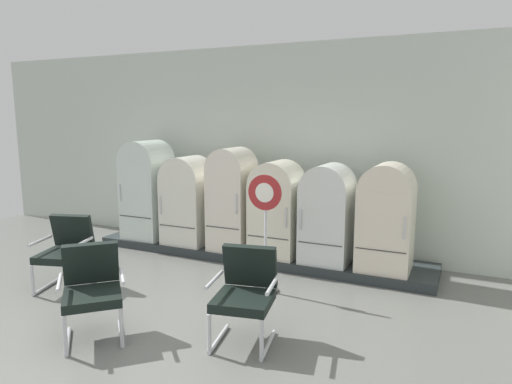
# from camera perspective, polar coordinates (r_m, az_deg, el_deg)

# --- Properties ---
(ground) EXTENTS (12.00, 10.00, 0.05)m
(ground) POSITION_cam_1_polar(r_m,az_deg,el_deg) (4.81, -16.39, -17.99)
(ground) COLOR slate
(back_wall) EXTENTS (11.76, 0.12, 3.24)m
(back_wall) POSITION_cam_1_polar(r_m,az_deg,el_deg) (7.42, 2.05, 5.44)
(back_wall) COLOR beige
(back_wall) RESTS_ON ground
(display_plinth) EXTENTS (5.28, 0.95, 0.13)m
(display_plinth) POSITION_cam_1_polar(r_m,az_deg,el_deg) (7.13, -0.05, -7.58)
(display_plinth) COLOR #272E30
(display_plinth) RESTS_ON ground
(refrigerator_0) EXTENTS (0.69, 0.70, 1.62)m
(refrigerator_0) POSITION_cam_1_polar(r_m,az_deg,el_deg) (7.86, -13.31, 0.67)
(refrigerator_0) COLOR silver
(refrigerator_0) RESTS_ON display_plinth
(refrigerator_1) EXTENTS (0.70, 0.65, 1.39)m
(refrigerator_1) POSITION_cam_1_polar(r_m,az_deg,el_deg) (7.39, -8.46, -0.76)
(refrigerator_1) COLOR silver
(refrigerator_1) RESTS_ON display_plinth
(refrigerator_2) EXTENTS (0.60, 0.64, 1.55)m
(refrigerator_2) POSITION_cam_1_polar(r_m,az_deg,el_deg) (6.96, -3.00, -0.47)
(refrigerator_2) COLOR silver
(refrigerator_2) RESTS_ON display_plinth
(refrigerator_3) EXTENTS (0.67, 0.68, 1.39)m
(refrigerator_3) POSITION_cam_1_polar(r_m,az_deg,el_deg) (6.69, 2.61, -1.76)
(refrigerator_3) COLOR silver
(refrigerator_3) RESTS_ON display_plinth
(refrigerator_4) EXTENTS (0.66, 0.69, 1.37)m
(refrigerator_4) POSITION_cam_1_polar(r_m,az_deg,el_deg) (6.45, 8.85, -2.35)
(refrigerator_4) COLOR silver
(refrigerator_4) RESTS_ON display_plinth
(refrigerator_5) EXTENTS (0.68, 0.66, 1.42)m
(refrigerator_5) POSITION_cam_1_polar(r_m,az_deg,el_deg) (6.26, 15.84, -2.71)
(refrigerator_5) COLOR beige
(refrigerator_5) RESTS_ON display_plinth
(armchair_left) EXTENTS (0.71, 0.75, 0.91)m
(armchair_left) POSITION_cam_1_polar(r_m,az_deg,el_deg) (6.30, -22.50, -6.45)
(armchair_left) COLOR silver
(armchair_left) RESTS_ON ground
(armchair_right) EXTENTS (0.68, 0.72, 0.91)m
(armchair_right) POSITION_cam_1_polar(r_m,az_deg,el_deg) (4.51, -1.32, -12.05)
(armchair_right) COLOR silver
(armchair_right) RESTS_ON ground
(armchair_center) EXTENTS (0.82, 0.82, 0.91)m
(armchair_center) POSITION_cam_1_polar(r_m,az_deg,el_deg) (4.86, -19.65, -10.97)
(armchair_center) COLOR silver
(armchair_center) RESTS_ON ground
(sign_stand) EXTENTS (0.43, 0.32, 1.46)m
(sign_stand) POSITION_cam_1_polar(r_m,az_deg,el_deg) (5.62, 1.14, -5.64)
(sign_stand) COLOR #2D2D30
(sign_stand) RESTS_ON ground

